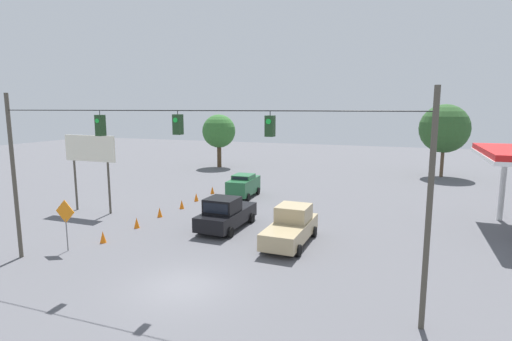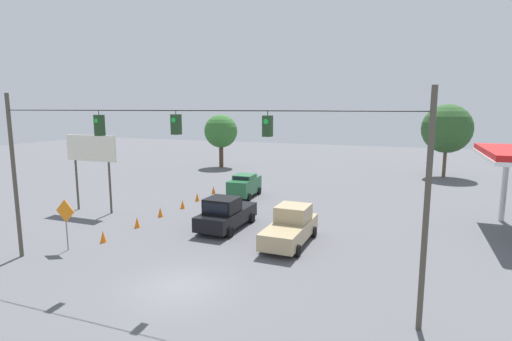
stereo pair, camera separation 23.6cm
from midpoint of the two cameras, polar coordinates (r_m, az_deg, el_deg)
The scene contains 15 objects.
ground_plane at distance 18.44m, azimuth -10.94°, elevation -15.97°, with size 140.00×140.00×0.00m, color #56565B.
overhead_signal_span at distance 17.06m, azimuth -11.48°, elevation 0.11°, with size 19.57×0.38×8.45m.
pickup_truck_tan_crossing_near at distance 23.19m, azimuth 4.74°, elevation -7.99°, with size 2.27×5.39×2.12m.
pickup_truck_black_withflow_mid at distance 25.89m, azimuth -4.60°, elevation -6.18°, with size 2.39×5.25×2.12m.
sedan_green_withflow_far at distance 34.83m, azimuth -1.98°, elevation -2.13°, with size 2.13×4.24×1.99m.
traffic_cone_nearest at distance 25.01m, azimuth -21.28°, elevation -8.83°, with size 0.37×0.37×0.69m, color orange.
traffic_cone_second at distance 27.24m, azimuth -16.92°, elevation -7.16°, with size 0.37×0.37×0.69m, color orange.
traffic_cone_third at distance 29.45m, azimuth -13.82°, elevation -5.82°, with size 0.37×0.37×0.69m, color orange.
traffic_cone_fourth at distance 31.47m, azimuth -10.77°, elevation -4.77°, with size 0.37×0.37×0.69m, color orange.
traffic_cone_fifth at distance 33.77m, azimuth -8.73°, elevation -3.77°, with size 0.37×0.37×0.69m, color orange.
traffic_cone_farthest at distance 36.47m, azimuth -6.44°, elevation -2.78°, with size 0.37×0.37×0.69m, color orange.
roadside_billboard at distance 31.86m, azimuth -22.81°, elevation 2.12°, with size 4.49×0.16×5.73m.
work_zone_sign at distance 23.99m, azimuth -25.83°, elevation -5.79°, with size 1.27×0.06×2.84m.
tree_horizon_left at distance 52.34m, azimuth -5.45°, elevation 5.59°, with size 4.30×4.30×6.89m.
tree_horizon_right at distance 49.26m, azimuth 25.20°, elevation 5.43°, with size 5.40×5.40×8.14m.
Camera 1 is at (-8.82, 14.22, 7.72)m, focal length 28.00 mm.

